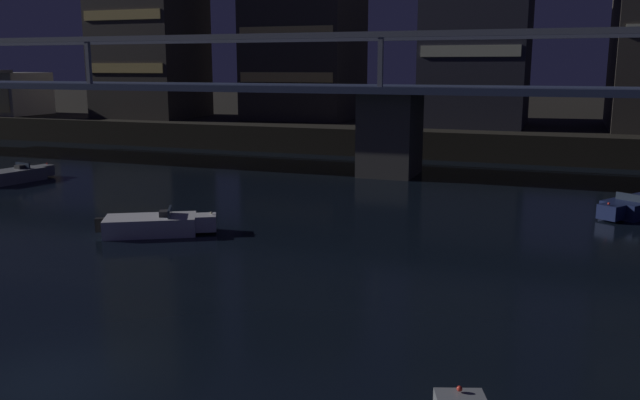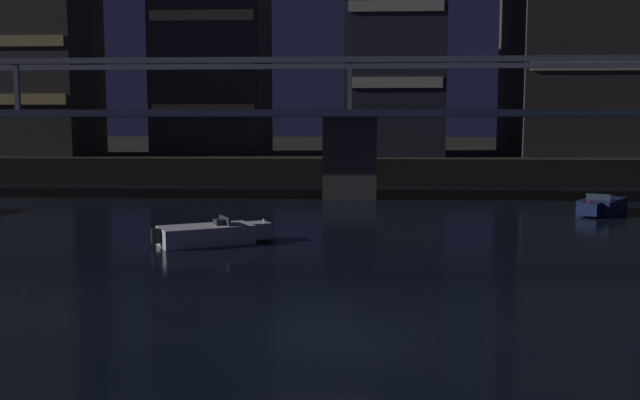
{
  "view_description": "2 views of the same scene",
  "coord_description": "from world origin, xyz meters",
  "px_view_note": "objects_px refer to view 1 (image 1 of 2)",
  "views": [
    {
      "loc": [
        10.9,
        -11.19,
        7.29
      ],
      "look_at": [
        0.55,
        17.11,
        1.18
      ],
      "focal_mm": 37.24,
      "sensor_mm": 36.0,
      "label": 1
    },
    {
      "loc": [
        0.79,
        -16.97,
        5.27
      ],
      "look_at": [
        -1.21,
        17.37,
        1.44
      ],
      "focal_mm": 39.99,
      "sensor_mm": 36.0,
      "label": 2
    }
  ],
  "objects_px": {
    "tower_west_tall": "(305,10)",
    "speedboat_mid_right": "(156,225)",
    "speedboat_mid_left": "(635,207)",
    "river_bridge": "(391,108)",
    "speedboat_near_left": "(15,175)"
  },
  "relations": [
    {
      "from": "speedboat_mid_left",
      "to": "river_bridge",
      "type": "bearing_deg",
      "value": 151.13
    },
    {
      "from": "river_bridge",
      "to": "tower_west_tall",
      "type": "xyz_separation_m",
      "value": [
        -13.21,
        18.0,
        8.01
      ]
    },
    {
      "from": "tower_west_tall",
      "to": "speedboat_mid_right",
      "type": "relative_size",
      "value": 4.29
    },
    {
      "from": "river_bridge",
      "to": "speedboat_mid_left",
      "type": "distance_m",
      "value": 17.13
    },
    {
      "from": "tower_west_tall",
      "to": "speedboat_mid_left",
      "type": "height_order",
      "value": "tower_west_tall"
    },
    {
      "from": "river_bridge",
      "to": "speedboat_near_left",
      "type": "xyz_separation_m",
      "value": [
        -21.84,
        -11.04,
        -4.1
      ]
    },
    {
      "from": "speedboat_mid_right",
      "to": "tower_west_tall",
      "type": "bearing_deg",
      "value": 101.4
    },
    {
      "from": "river_bridge",
      "to": "speedboat_mid_right",
      "type": "bearing_deg",
      "value": -106.21
    },
    {
      "from": "speedboat_mid_left",
      "to": "speedboat_mid_right",
      "type": "xyz_separation_m",
      "value": [
        -20.22,
        -11.44,
        0.0
      ]
    },
    {
      "from": "speedboat_near_left",
      "to": "river_bridge",
      "type": "bearing_deg",
      "value": 26.82
    },
    {
      "from": "river_bridge",
      "to": "speedboat_mid_left",
      "type": "xyz_separation_m",
      "value": [
        14.56,
        -8.03,
        -4.1
      ]
    },
    {
      "from": "speedboat_near_left",
      "to": "tower_west_tall",
      "type": "bearing_deg",
      "value": 73.46
    },
    {
      "from": "river_bridge",
      "to": "speedboat_mid_left",
      "type": "relative_size",
      "value": 19.75
    },
    {
      "from": "tower_west_tall",
      "to": "speedboat_mid_right",
      "type": "bearing_deg",
      "value": -78.6
    },
    {
      "from": "river_bridge",
      "to": "speedboat_mid_right",
      "type": "xyz_separation_m",
      "value": [
        -5.66,
        -19.47,
        -4.1
      ]
    }
  ]
}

